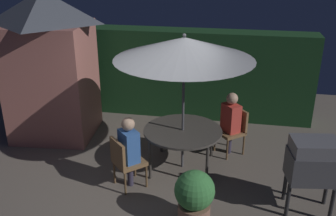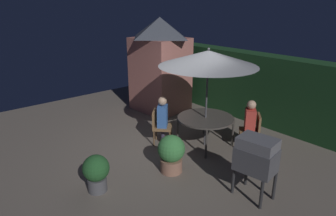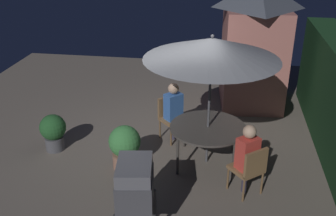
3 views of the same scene
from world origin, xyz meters
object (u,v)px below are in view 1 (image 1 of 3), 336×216
at_px(garden_shed, 51,65).
at_px(bbq_grill, 313,162).
at_px(patio_table, 183,132).
at_px(person_in_red, 231,116).
at_px(person_in_blue, 129,144).
at_px(potted_plant_by_grill, 194,196).
at_px(patio_umbrella, 184,48).
at_px(chair_near_shed, 234,128).
at_px(chair_far_side, 125,160).

relative_size(garden_shed, bbq_grill, 2.52).
bearing_deg(garden_shed, patio_table, -17.17).
bearing_deg(person_in_red, person_in_blue, -137.91).
bearing_deg(potted_plant_by_grill, patio_umbrella, 105.08).
bearing_deg(chair_near_shed, chair_far_side, -137.91).
bearing_deg(chair_far_side, person_in_blue, 44.13).
bearing_deg(person_in_red, chair_near_shed, 40.04).
distance_m(patio_table, chair_far_side, 1.18).
relative_size(patio_table, bbq_grill, 1.17).
height_order(bbq_grill, person_in_red, person_in_red).
xyz_separation_m(patio_table, person_in_blue, (-0.78, -0.75, 0.08)).
xyz_separation_m(chair_near_shed, potted_plant_by_grill, (-0.49, -2.23, -0.08)).
xyz_separation_m(patio_umbrella, chair_near_shed, (0.89, 0.75, -1.71)).
bearing_deg(garden_shed, bbq_grill, -19.81).
bearing_deg(patio_umbrella, patio_table, 63.43).
relative_size(patio_umbrella, chair_near_shed, 2.76).
distance_m(garden_shed, chair_near_shed, 3.91).
bearing_deg(garden_shed, chair_far_side, -39.79).
relative_size(garden_shed, patio_umbrella, 1.22).
relative_size(garden_shed, potted_plant_by_grill, 3.62).
bearing_deg(person_in_blue, patio_table, 44.13).
distance_m(patio_umbrella, bbq_grill, 2.64).
height_order(patio_table, potted_plant_by_grill, potted_plant_by_grill).
bearing_deg(patio_table, bbq_grill, -23.35).
bearing_deg(person_in_red, chair_far_side, -137.84).
distance_m(chair_near_shed, person_in_blue, 2.26).
bearing_deg(person_in_blue, garden_shed, 142.03).
bearing_deg(potted_plant_by_grill, chair_far_side, 151.58).
distance_m(garden_shed, person_in_red, 3.79).
bearing_deg(person_in_red, patio_table, -139.96).
xyz_separation_m(garden_shed, chair_far_side, (2.05, -1.70, -1.02)).
bearing_deg(person_in_blue, chair_near_shed, 42.01).
relative_size(patio_table, chair_near_shed, 1.56).
distance_m(garden_shed, potted_plant_by_grill, 4.20).
relative_size(chair_far_side, person_in_blue, 0.71).
distance_m(garden_shed, chair_far_side, 2.85).
bearing_deg(chair_near_shed, potted_plant_by_grill, -102.38).
xyz_separation_m(garden_shed, person_in_blue, (2.11, -1.64, -0.76)).
height_order(patio_table, person_in_red, person_in_red).
bearing_deg(chair_far_side, potted_plant_by_grill, -28.42).
height_order(chair_near_shed, chair_far_side, same).
relative_size(patio_table, patio_umbrella, 0.57).
bearing_deg(person_in_blue, patio_umbrella, 44.13).
bearing_deg(bbq_grill, patio_table, 156.65).
bearing_deg(patio_umbrella, person_in_red, 40.04).
bearing_deg(chair_far_side, garden_shed, 140.21).
height_order(patio_umbrella, person_in_red, patio_umbrella).
relative_size(garden_shed, patio_table, 2.15).
height_order(garden_shed, person_in_blue, garden_shed).
xyz_separation_m(patio_table, potted_plant_by_grill, (0.40, -1.48, -0.26)).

